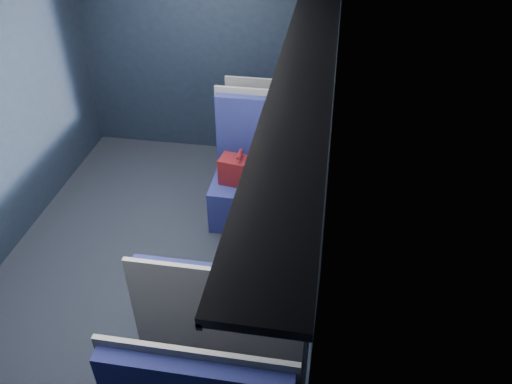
% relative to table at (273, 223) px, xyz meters
% --- Properties ---
extents(ground, '(2.80, 4.20, 0.01)m').
position_rel_table_xyz_m(ground, '(-1.03, 0.00, -0.67)').
color(ground, black).
extents(room_shell, '(3.00, 4.40, 2.40)m').
position_rel_table_xyz_m(room_shell, '(-1.01, 0.00, 0.81)').
color(room_shell, black).
rests_on(room_shell, ground).
extents(table, '(0.62, 1.00, 0.74)m').
position_rel_table_xyz_m(table, '(0.00, 0.00, 0.00)').
color(table, '#54565E').
rests_on(table, ground).
extents(seat_bay_near, '(1.04, 0.62, 1.26)m').
position_rel_table_xyz_m(seat_bay_near, '(-0.20, 0.87, -0.24)').
color(seat_bay_near, '#0D0F3A').
rests_on(seat_bay_near, ground).
extents(seat_bay_far, '(1.04, 0.62, 1.26)m').
position_rel_table_xyz_m(seat_bay_far, '(-0.18, -0.87, -0.25)').
color(seat_bay_far, '#0D0F3A').
rests_on(seat_bay_far, ground).
extents(seat_row_front, '(1.04, 0.51, 1.16)m').
position_rel_table_xyz_m(seat_row_front, '(-0.18, 1.80, -0.25)').
color(seat_row_front, '#0D0F3A').
rests_on(seat_row_front, ground).
extents(man, '(0.53, 0.56, 1.32)m').
position_rel_table_xyz_m(man, '(0.07, 0.70, 0.06)').
color(man, black).
rests_on(man, ground).
extents(woman, '(0.53, 0.56, 1.32)m').
position_rel_table_xyz_m(woman, '(0.07, -0.71, 0.06)').
color(woman, black).
rests_on(woman, ground).
extents(papers, '(0.64, 0.82, 0.01)m').
position_rel_table_xyz_m(papers, '(-0.02, -0.03, 0.08)').
color(papers, white).
rests_on(papers, table).
extents(laptop, '(0.28, 0.34, 0.22)m').
position_rel_table_xyz_m(laptop, '(0.22, 0.14, 0.14)').
color(laptop, silver).
rests_on(laptop, table).
extents(bottle_small, '(0.06, 0.06, 0.22)m').
position_rel_table_xyz_m(bottle_small, '(0.30, 0.18, 0.17)').
color(bottle_small, silver).
rests_on(bottle_small, table).
extents(cup, '(0.07, 0.07, 0.09)m').
position_rel_table_xyz_m(cup, '(0.30, 0.44, 0.12)').
color(cup, white).
rests_on(cup, table).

